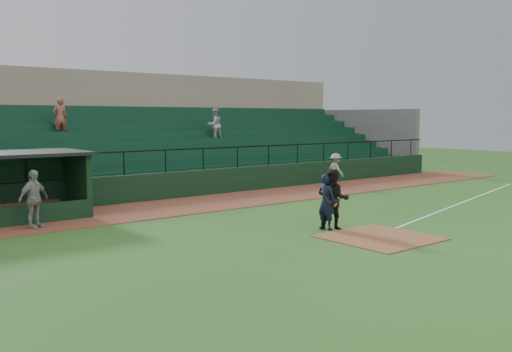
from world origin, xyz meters
TOP-DOWN VIEW (x-y plane):
  - ground at (0.00, 0.00)m, footprint 90.00×90.00m
  - warning_track at (0.00, 8.00)m, footprint 40.00×4.00m
  - home_plate_dirt at (0.00, -1.00)m, footprint 3.00×3.00m
  - foul_line at (8.00, 1.20)m, footprint 17.49×4.44m
  - stadium_structure at (-0.00, 16.46)m, footprint 38.00×13.08m
  - batter_at_plate at (-0.33, 0.92)m, footprint 1.05×0.72m
  - umpire at (-0.21, 0.70)m, footprint 1.21×1.21m
  - runner at (8.18, 8.51)m, footprint 0.79×1.20m
  - dugout_player_a at (-7.74, 6.96)m, footprint 1.22×0.88m

SIDE VIEW (x-z plane):
  - ground at x=0.00m, z-range 0.00..0.00m
  - foul_line at x=8.00m, z-range 0.00..0.01m
  - warning_track at x=0.00m, z-range 0.00..0.03m
  - home_plate_dirt at x=0.00m, z-range 0.00..0.03m
  - runner at x=8.18m, z-range 0.03..1.76m
  - batter_at_plate at x=-0.33m, z-range 0.00..1.84m
  - umpire at x=-0.21m, z-range 0.00..1.98m
  - dugout_player_a at x=-7.74m, z-range 0.03..1.95m
  - stadium_structure at x=0.00m, z-range -0.90..5.50m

